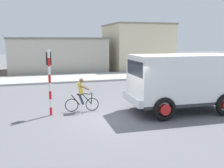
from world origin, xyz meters
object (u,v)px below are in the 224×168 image
object	(u,v)px
truck_foreground	(182,79)
car_red_near	(178,79)
cyclist	(82,95)
traffic_light_pole	(49,73)

from	to	relation	value
truck_foreground	car_red_near	bearing A→B (deg)	61.21
cyclist	traffic_light_pole	distance (m)	1.98
car_red_near	traffic_light_pole	bearing A→B (deg)	-157.74
traffic_light_pole	car_red_near	world-z (taller)	traffic_light_pole
truck_foreground	traffic_light_pole	bearing A→B (deg)	169.18
cyclist	car_red_near	xyz separation A→B (m)	(7.67, 3.58, -0.05)
truck_foreground	traffic_light_pole	size ratio (longest dim) A/B	1.72
traffic_light_pole	car_red_near	xyz separation A→B (m)	(9.23, 3.78, -1.25)
cyclist	truck_foreground	bearing A→B (deg)	-16.32
cyclist	traffic_light_pole	bearing A→B (deg)	-172.69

